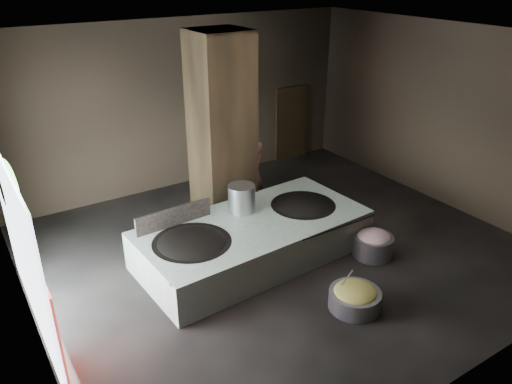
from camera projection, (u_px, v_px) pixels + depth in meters
floor at (279, 252)px, 10.99m from camera, size 10.00×9.00×0.10m
ceiling at (284, 36)px, 9.03m from camera, size 10.00×9.00×0.10m
back_wall at (183, 104)px, 13.47m from camera, size 10.00×0.10×4.50m
front_wall at (481, 259)px, 6.55m from camera, size 10.00×0.10×4.50m
left_wall at (9, 220)px, 7.54m from camera, size 0.10×9.00×4.50m
right_wall at (445, 116)px, 12.49m from camera, size 0.10×9.00×4.50m
pillar at (222, 132)px, 11.31m from camera, size 1.20×1.20×4.50m
hearth_platform at (253, 239)px, 10.60m from camera, size 4.96×2.57×0.84m
platform_cap at (253, 223)px, 10.43m from camera, size 4.74×2.27×0.03m
wok_left at (192, 246)px, 9.71m from camera, size 1.53×1.53×0.42m
wok_left_rim at (192, 243)px, 9.68m from camera, size 1.56×1.56×0.05m
wok_right at (303, 208)px, 11.16m from camera, size 1.42×1.42×0.40m
wok_right_rim at (303, 206)px, 11.13m from camera, size 1.45×1.45×0.05m
stock_pot at (242, 199)px, 10.74m from camera, size 0.59×0.59×0.63m
splash_guard at (174, 217)px, 10.20m from camera, size 1.68×0.15×0.42m
cook at (254, 175)px, 12.56m from camera, size 0.77×0.70×1.76m
veg_basin at (355, 300)px, 9.11m from camera, size 1.25×1.25×0.35m
veg_fill at (355, 292)px, 9.04m from camera, size 0.78×0.78×0.24m
ladle at (344, 281)px, 8.99m from camera, size 0.04×0.38×0.68m
meat_basin at (373, 246)px, 10.70m from camera, size 1.06×1.06×0.47m
meat_fill at (374, 237)px, 10.61m from camera, size 0.70×0.70×0.27m
doorway_near at (225, 138)px, 14.47m from camera, size 1.18×0.08×2.38m
doorway_near_glow at (229, 138)px, 14.63m from camera, size 0.75×0.04×1.77m
doorway_far at (291, 124)px, 15.65m from camera, size 1.18×0.08×2.38m
doorway_far_glow at (289, 125)px, 15.69m from camera, size 0.87×0.04×2.06m
left_opening at (22, 249)px, 8.01m from camera, size 0.04×4.20×3.10m
pavilion_sliver at (53, 330)px, 7.38m from camera, size 0.05×0.90×1.70m
tree_silhouette at (9, 189)px, 8.64m from camera, size 0.28×1.10×1.10m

